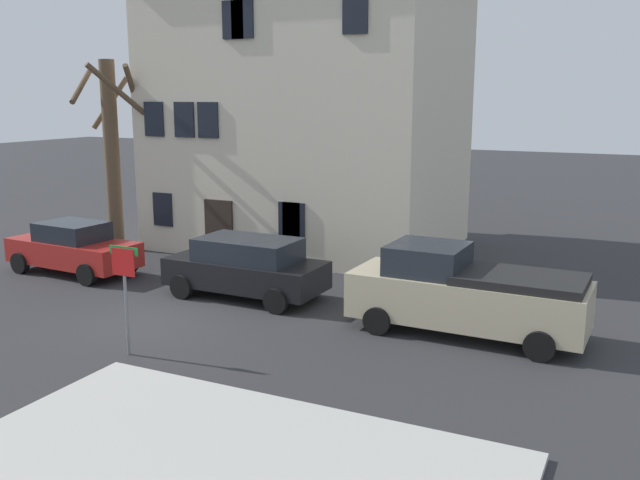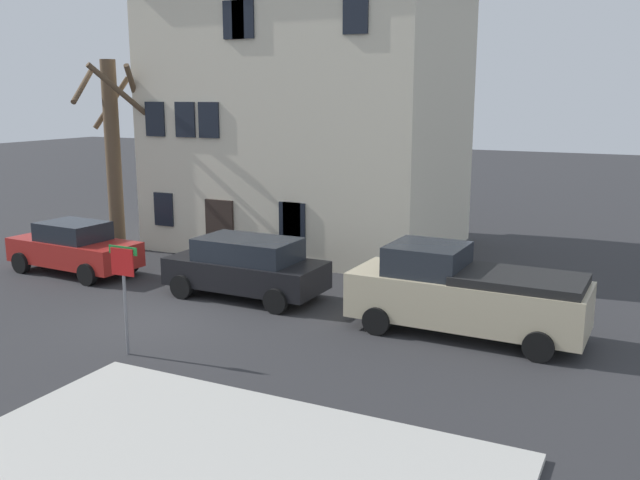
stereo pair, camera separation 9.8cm
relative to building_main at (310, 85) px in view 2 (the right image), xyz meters
The scene contains 9 objects.
ground_plane 11.68m from the building_main, 85.86° to the right, with size 120.00×120.00×0.00m, color #2D2D30.
building_main is the anchor object (origin of this frame).
tree_bare_near 7.54m from the building_main, 148.11° to the right, with size 3.10×3.11×6.88m.
tree_bare_mid 4.40m from the building_main, 38.18° to the right, with size 3.39×2.67×6.55m.
car_red_sedan 10.17m from the building_main, 122.87° to the right, with size 4.53×2.18×1.67m.
car_black_wagon 9.03m from the building_main, 77.07° to the right, with size 4.54×2.17×1.71m.
pickup_truck_beige 12.12m from the building_main, 43.73° to the right, with size 5.58×2.32×2.11m.
street_sign_pole 13.06m from the building_main, 82.20° to the right, with size 0.76×0.07×2.45m.
bicycle_leaning 7.91m from the building_main, 146.99° to the right, with size 1.68×0.57×1.03m.
Camera 2 is at (11.17, -13.43, 5.62)m, focal length 39.05 mm.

